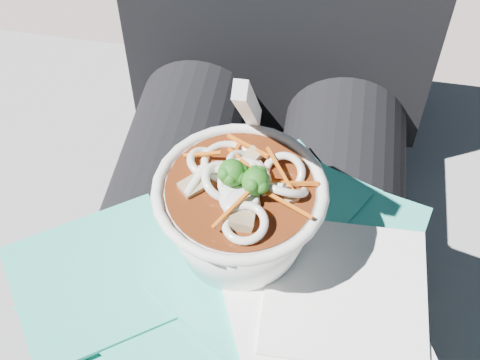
% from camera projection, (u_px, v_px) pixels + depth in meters
% --- Properties ---
extents(stone_ledge, '(1.01, 0.51, 0.48)m').
position_uv_depth(stone_ledge, '(257.00, 300.00, 0.98)').
color(stone_ledge, gray).
rests_on(stone_ledge, ground).
extents(lap, '(0.31, 0.48, 0.14)m').
position_uv_depth(lap, '(241.00, 280.00, 0.65)').
color(lap, black).
rests_on(lap, stone_ledge).
extents(person_body, '(0.34, 0.94, 1.02)m').
position_uv_depth(person_body, '(255.00, 194.00, 0.69)').
color(person_body, black).
rests_on(person_body, ground).
extents(plastic_bag, '(0.37, 0.31, 0.02)m').
position_uv_depth(plastic_bag, '(241.00, 251.00, 0.58)').
color(plastic_bag, '#2EC0A9').
rests_on(plastic_bag, lap).
extents(napkins, '(0.19, 0.20, 0.01)m').
position_uv_depth(napkins, '(336.00, 318.00, 0.52)').
color(napkins, white).
rests_on(napkins, plastic_bag).
extents(udon_bowl, '(0.15, 0.15, 0.19)m').
position_uv_depth(udon_bowl, '(240.00, 209.00, 0.54)').
color(udon_bowl, white).
rests_on(udon_bowl, plastic_bag).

